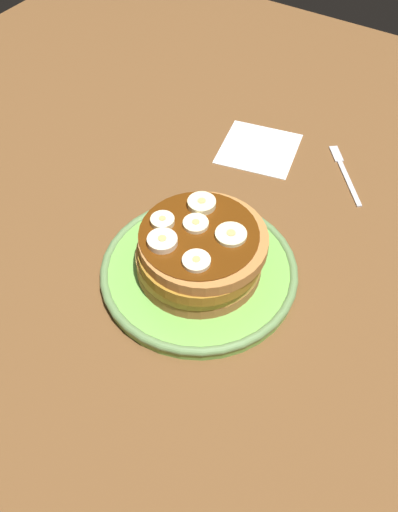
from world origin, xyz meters
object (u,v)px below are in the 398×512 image
at_px(banana_slice_3, 196,261).
at_px(banana_slice_5, 163,221).
at_px(fork, 344,170).
at_px(banana_slice_4, 231,235).
at_px(banana_slice_1, 162,241).
at_px(napkin, 259,148).
at_px(pancake_stack, 201,253).
at_px(banana_slice_2, 202,204).
at_px(banana_slice_0, 196,224).
at_px(plate, 199,271).

relative_size(banana_slice_3, banana_slice_5, 1.12).
bearing_deg(fork, banana_slice_4, 80.78).
xyz_separation_m(banana_slice_1, napkin, (0.03, -0.29, -0.08)).
bearing_deg(pancake_stack, banana_slice_2, -58.11).
relative_size(banana_slice_1, banana_slice_5, 1.22).
distance_m(banana_slice_0, banana_slice_5, 0.04).
distance_m(plate, napkin, 0.26).
height_order(banana_slice_3, napkin, banana_slice_3).
relative_size(pancake_stack, banana_slice_1, 4.52).
xyz_separation_m(banana_slice_1, banana_slice_5, (0.02, -0.03, -0.00)).
bearing_deg(banana_slice_3, banana_slice_0, -56.81).
height_order(banana_slice_3, fork, banana_slice_3).
bearing_deg(banana_slice_5, plate, -168.98).
xyz_separation_m(banana_slice_2, napkin, (0.03, -0.22, -0.08)).
height_order(banana_slice_0, banana_slice_3, same).
bearing_deg(plate, banana_slice_3, 118.51).
height_order(banana_slice_0, fork, banana_slice_0).
distance_m(pancake_stack, banana_slice_3, 0.05).
xyz_separation_m(pancake_stack, banana_slice_0, (0.01, -0.01, 0.03)).
relative_size(banana_slice_2, napkin, 0.30).
xyz_separation_m(pancake_stack, banana_slice_1, (0.03, 0.03, 0.03)).
bearing_deg(pancake_stack, fork, -104.28).
bearing_deg(banana_slice_1, banana_slice_3, 176.15).
bearing_deg(banana_slice_0, banana_slice_5, 27.00).
relative_size(banana_slice_3, banana_slice_4, 0.86).
bearing_deg(banana_slice_3, napkin, -75.67).
bearing_deg(banana_slice_2, napkin, -81.14).
height_order(banana_slice_3, banana_slice_5, banana_slice_5).
relative_size(banana_slice_2, banana_slice_4, 0.93).
relative_size(banana_slice_3, napkin, 0.28).
distance_m(banana_slice_0, banana_slice_4, 0.04).
distance_m(banana_slice_2, napkin, 0.23).
height_order(plate, banana_slice_1, banana_slice_1).
xyz_separation_m(banana_slice_1, banana_slice_3, (-0.05, 0.00, -0.00)).
bearing_deg(banana_slice_4, pancake_stack, 30.27).
bearing_deg(banana_slice_2, banana_slice_4, 156.32).
relative_size(banana_slice_2, fork, 0.31).
height_order(napkin, fork, fork).
xyz_separation_m(banana_slice_0, napkin, (0.04, -0.25, -0.08)).
relative_size(plate, banana_slice_3, 7.74).
relative_size(banana_slice_1, banana_slice_3, 1.09).
xyz_separation_m(banana_slice_0, banana_slice_1, (0.02, 0.04, 0.00)).
bearing_deg(banana_slice_0, pancake_stack, 144.68).
height_order(pancake_stack, fork, pancake_stack).
bearing_deg(banana_slice_4, banana_slice_1, 40.56).
bearing_deg(banana_slice_2, pancake_stack, 121.89).
bearing_deg(plate, banana_slice_2, -61.78).
bearing_deg(napkin, plate, 102.04).
xyz_separation_m(pancake_stack, napkin, (0.06, -0.26, -0.04)).
xyz_separation_m(banana_slice_3, fork, (-0.05, -0.31, -0.08)).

